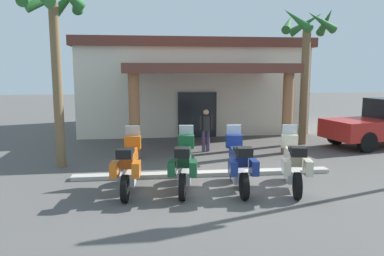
{
  "coord_description": "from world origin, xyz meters",
  "views": [
    {
      "loc": [
        -2.24,
        -9.97,
        3.11
      ],
      "look_at": [
        -0.81,
        2.35,
        1.2
      ],
      "focal_mm": 35.23,
      "sensor_mm": 36.0,
      "label": 1
    }
  ],
  "objects": [
    {
      "name": "pedestrian",
      "position": [
        -0.08,
        4.1,
        0.94
      ],
      "size": [
        0.52,
        0.32,
        1.64
      ],
      "rotation": [
        0.0,
        0.0,
        1.81
      ],
      "color": "#3F334C",
      "rests_on": "ground_plane"
    },
    {
      "name": "ground_plane",
      "position": [
        0.0,
        0.0,
        0.0
      ],
      "size": [
        80.0,
        80.0,
        0.0
      ],
      "primitive_type": "plane",
      "color": "#514F4C"
    },
    {
      "name": "motorcycle_green",
      "position": [
        -1.35,
        -0.53,
        0.7
      ],
      "size": [
        0.84,
        2.2,
        1.61
      ],
      "rotation": [
        0.0,
        0.0,
        1.41
      ],
      "color": "black",
      "rests_on": "ground_plane"
    },
    {
      "name": "curb_strip",
      "position": [
        -0.64,
        0.78,
        0.06
      ],
      "size": [
        7.67,
        0.36,
        0.12
      ],
      "primitive_type": "cube",
      "color": "#ADA89E",
      "rests_on": "ground_plane"
    },
    {
      "name": "motorcycle_cream",
      "position": [
        1.48,
        -0.77,
        0.7
      ],
      "size": [
        0.94,
        2.19,
        1.61
      ],
      "rotation": [
        0.0,
        0.0,
        1.35
      ],
      "color": "black",
      "rests_on": "ground_plane"
    },
    {
      "name": "palm_tree_near_portico",
      "position": [
        4.22,
        5.11,
        4.08
      ],
      "size": [
        2.2,
        2.24,
        5.67
      ],
      "color": "brown",
      "rests_on": "ground_plane"
    },
    {
      "name": "motorcycle_blue",
      "position": [
        0.07,
        -0.64,
        0.7
      ],
      "size": [
        0.72,
        2.21,
        1.61
      ],
      "rotation": [
        0.0,
        0.0,
        1.52
      ],
      "color": "black",
      "rests_on": "ground_plane"
    },
    {
      "name": "motel_building",
      "position": [
        -0.06,
        10.48,
        2.35
      ],
      "size": [
        11.55,
        11.33,
        4.61
      ],
      "rotation": [
        0.0,
        0.0,
        0.02
      ],
      "color": "silver",
      "rests_on": "ground_plane"
    },
    {
      "name": "motorcycle_orange",
      "position": [
        -2.77,
        -0.49,
        0.7
      ],
      "size": [
        0.74,
        2.21,
        1.61
      ],
      "rotation": [
        0.0,
        0.0,
        1.48
      ],
      "color": "black",
      "rests_on": "ground_plane"
    },
    {
      "name": "palm_tree_roadside",
      "position": [
        -5.07,
        2.36,
        4.53
      ],
      "size": [
        2.12,
        2.22,
        5.96
      ],
      "color": "brown",
      "rests_on": "ground_plane"
    }
  ]
}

